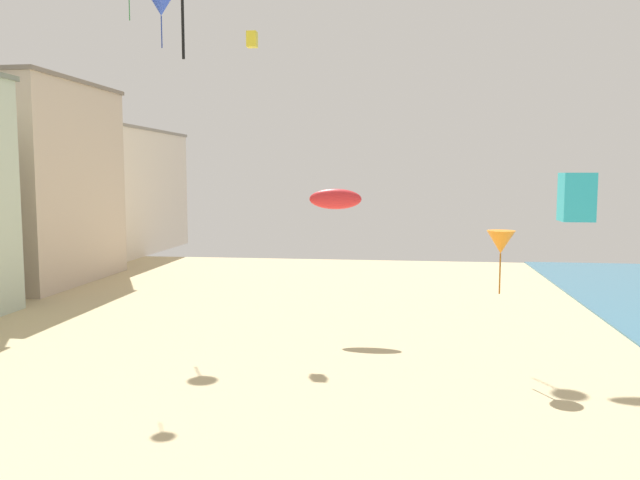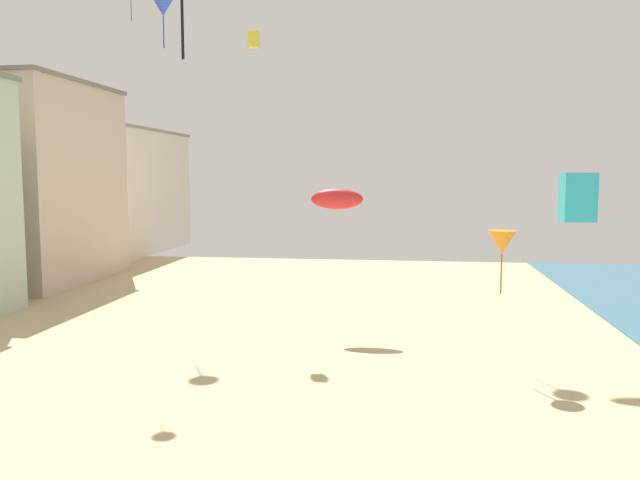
{
  "view_description": "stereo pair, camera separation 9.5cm",
  "coord_description": "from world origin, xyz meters",
  "px_view_note": "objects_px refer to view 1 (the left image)",
  "views": [
    {
      "loc": [
        7.88,
        -1.71,
        8.18
      ],
      "look_at": [
        5.51,
        16.07,
        6.37
      ],
      "focal_mm": 35.87,
      "sensor_mm": 36.0,
      "label": 1
    },
    {
      "loc": [
        7.98,
        -1.69,
        8.18
      ],
      "look_at": [
        5.51,
        16.07,
        6.37
      ],
      "focal_mm": 35.87,
      "sensor_mm": 36.0,
      "label": 2
    }
  ],
  "objects_px": {
    "kite_red_parafoil": "(335,199)",
    "kite_cyan_box_2": "(577,197)",
    "kite_yellow_box_2": "(252,39)",
    "kite_blue_delta": "(161,7)",
    "kite_orange_delta": "(501,242)"
  },
  "relations": [
    {
      "from": "kite_red_parafoil",
      "to": "kite_cyan_box_2",
      "type": "relative_size",
      "value": 1.72
    },
    {
      "from": "kite_cyan_box_2",
      "to": "kite_yellow_box_2",
      "type": "height_order",
      "value": "kite_yellow_box_2"
    },
    {
      "from": "kite_cyan_box_2",
      "to": "kite_yellow_box_2",
      "type": "xyz_separation_m",
      "value": [
        -14.05,
        12.52,
        8.09
      ]
    },
    {
      "from": "kite_red_parafoil",
      "to": "kite_yellow_box_2",
      "type": "bearing_deg",
      "value": 167.26
    },
    {
      "from": "kite_red_parafoil",
      "to": "kite_yellow_box_2",
      "type": "height_order",
      "value": "kite_yellow_box_2"
    },
    {
      "from": "kite_cyan_box_2",
      "to": "kite_yellow_box_2",
      "type": "distance_m",
      "value": 20.48
    },
    {
      "from": "kite_yellow_box_2",
      "to": "kite_blue_delta",
      "type": "bearing_deg",
      "value": 172.77
    },
    {
      "from": "kite_cyan_box_2",
      "to": "kite_blue_delta",
      "type": "xyz_separation_m",
      "value": [
        -19.43,
        13.2,
        10.16
      ]
    },
    {
      "from": "kite_cyan_box_2",
      "to": "kite_orange_delta",
      "type": "bearing_deg",
      "value": 111.3
    },
    {
      "from": "kite_red_parafoil",
      "to": "kite_orange_delta",
      "type": "relative_size",
      "value": 1.06
    },
    {
      "from": "kite_orange_delta",
      "to": "kite_blue_delta",
      "type": "height_order",
      "value": "kite_blue_delta"
    },
    {
      "from": "kite_blue_delta",
      "to": "kite_yellow_box_2",
      "type": "distance_m",
      "value": 5.81
    },
    {
      "from": "kite_red_parafoil",
      "to": "kite_orange_delta",
      "type": "xyz_separation_m",
      "value": [
        7.59,
        -6.94,
        -1.49
      ]
    },
    {
      "from": "kite_yellow_box_2",
      "to": "kite_orange_delta",
      "type": "bearing_deg",
      "value": -33.06
    },
    {
      "from": "kite_orange_delta",
      "to": "kite_yellow_box_2",
      "type": "height_order",
      "value": "kite_yellow_box_2"
    }
  ]
}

